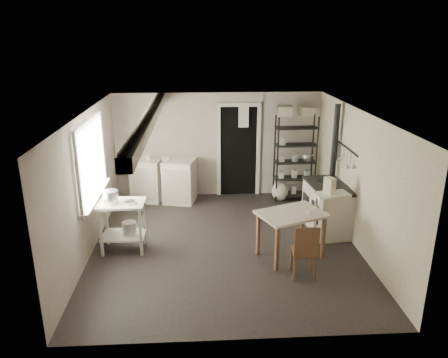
{
  "coord_description": "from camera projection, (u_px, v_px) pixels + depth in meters",
  "views": [
    {
      "loc": [
        -0.42,
        -6.84,
        3.5
      ],
      "look_at": [
        0.0,
        0.3,
        1.1
      ],
      "focal_mm": 35.0,
      "sensor_mm": 36.0,
      "label": 1
    }
  ],
  "objects": [
    {
      "name": "prep_table",
      "position": [
        123.0,
        228.0,
        7.3
      ],
      "size": [
        0.77,
        0.56,
        0.86
      ],
      "primitive_type": null,
      "rotation": [
        0.0,
        0.0,
        -0.03
      ],
      "color": "silver",
      "rests_on": "ground"
    },
    {
      "name": "storage_box_b",
      "position": [
        306.0,
        109.0,
        9.11
      ],
      "size": [
        0.3,
        0.28,
        0.17
      ],
      "primitive_type": "cube",
      "rotation": [
        0.0,
        0.0,
        0.11
      ],
      "color": "beige",
      "rests_on": "shelf_rack"
    },
    {
      "name": "bucket",
      "position": [
        130.0,
        229.0,
        7.29
      ],
      "size": [
        0.27,
        0.27,
        0.25
      ],
      "primitive_type": "cylinder",
      "rotation": [
        0.0,
        0.0,
        0.17
      ],
      "color": "silver",
      "rests_on": "prep_table"
    },
    {
      "name": "wall_back",
      "position": [
        218.0,
        145.0,
        9.61
      ],
      "size": [
        4.5,
        0.02,
        2.3
      ],
      "primitive_type": "cube",
      "color": "#AFA395",
      "rests_on": "ground"
    },
    {
      "name": "chair",
      "position": [
        304.0,
        246.0,
        6.49
      ],
      "size": [
        0.38,
        0.39,
        0.87
      ],
      "primitive_type": null,
      "rotation": [
        0.0,
        0.0,
        -0.06
      ],
      "color": "brown",
      "rests_on": "ground"
    },
    {
      "name": "stove",
      "position": [
        327.0,
        208.0,
        8.04
      ],
      "size": [
        0.72,
        1.18,
        0.89
      ],
      "primitive_type": null,
      "rotation": [
        0.0,
        0.0,
        0.09
      ],
      "color": "beige",
      "rests_on": "ground"
    },
    {
      "name": "wall_right",
      "position": [
        358.0,
        179.0,
        7.37
      ],
      "size": [
        0.02,
        5.0,
        2.3
      ],
      "primitive_type": "cube",
      "color": "#AFA395",
      "rests_on": "ground"
    },
    {
      "name": "doorway",
      "position": [
        238.0,
        152.0,
        9.65
      ],
      "size": [
        0.96,
        0.1,
        2.08
      ],
      "primitive_type": null,
      "color": "silver",
      "rests_on": "ground"
    },
    {
      "name": "oats_box",
      "position": [
        329.0,
        188.0,
        7.36
      ],
      "size": [
        0.18,
        0.22,
        0.29
      ],
      "primitive_type": "cube",
      "rotation": [
        0.0,
        0.0,
        0.44
      ],
      "color": "beige",
      "rests_on": "side_ledge"
    },
    {
      "name": "floor",
      "position": [
        225.0,
        244.0,
        7.61
      ],
      "size": [
        5.0,
        5.0,
        0.0
      ],
      "primitive_type": "plane",
      "color": "black",
      "rests_on": "ground"
    },
    {
      "name": "counter_cup",
      "position": [
        149.0,
        159.0,
        9.23
      ],
      "size": [
        0.15,
        0.15,
        0.1
      ],
      "primitive_type": "imported",
      "rotation": [
        0.0,
        0.0,
        -0.25
      ],
      "color": "silver",
      "rests_on": "base_cabinets"
    },
    {
      "name": "utensil_rail",
      "position": [
        345.0,
        148.0,
        7.81
      ],
      "size": [
        0.06,
        1.2,
        0.44
      ],
      "primitive_type": null,
      "color": "silver",
      "rests_on": "wall_right"
    },
    {
      "name": "flour_sack",
      "position": [
        280.0,
        190.0,
        9.52
      ],
      "size": [
        0.45,
        0.42,
        0.43
      ],
      "primitive_type": "ellipsoid",
      "rotation": [
        0.0,
        0.0,
        0.39
      ],
      "color": "beige",
      "rests_on": "ground"
    },
    {
      "name": "shelf_rack",
      "position": [
        295.0,
        158.0,
        9.38
      ],
      "size": [
        0.89,
        0.38,
        1.86
      ],
      "primitive_type": null,
      "rotation": [
        0.0,
        0.0,
        0.04
      ],
      "color": "black",
      "rests_on": "ground"
    },
    {
      "name": "ceiling",
      "position": [
        225.0,
        113.0,
        6.88
      ],
      "size": [
        5.0,
        5.0,
        0.0
      ],
      "primitive_type": "plane",
      "rotation": [
        3.14,
        0.0,
        0.0
      ],
      "color": "white",
      "rests_on": "wall_back"
    },
    {
      "name": "side_ledge",
      "position": [
        330.0,
        219.0,
        7.56
      ],
      "size": [
        0.64,
        0.42,
        0.91
      ],
      "primitive_type": null,
      "rotation": [
        0.0,
        0.0,
        0.18
      ],
      "color": "silver",
      "rests_on": "ground"
    },
    {
      "name": "shelf_jar",
      "position": [
        283.0,
        139.0,
        9.2
      ],
      "size": [
        0.1,
        0.11,
        0.2
      ],
      "primitive_type": "imported",
      "rotation": [
        0.0,
        0.0,
        -0.16
      ],
      "color": "silver",
      "rests_on": "shelf_rack"
    },
    {
      "name": "ceiling_beam",
      "position": [
        149.0,
        120.0,
        6.84
      ],
      "size": [
        0.18,
        5.0,
        0.18
      ],
      "primitive_type": null,
      "color": "silver",
      "rests_on": "ceiling"
    },
    {
      "name": "wall_left",
      "position": [
        88.0,
        185.0,
        7.12
      ],
      "size": [
        0.02,
        5.0,
        2.3
      ],
      "primitive_type": "cube",
      "color": "#AFA395",
      "rests_on": "ground"
    },
    {
      "name": "wallpaper_panel",
      "position": [
        357.0,
        179.0,
        7.37
      ],
      "size": [
        0.01,
        5.0,
        2.3
      ],
      "primitive_type": null,
      "color": "beige",
      "rests_on": "wall_right"
    },
    {
      "name": "stockpot",
      "position": [
        111.0,
        198.0,
        7.11
      ],
      "size": [
        0.32,
        0.32,
        0.26
      ],
      "primitive_type": "cylinder",
      "rotation": [
        0.0,
        0.0,
        -0.37
      ],
      "color": "silver",
      "rests_on": "prep_table"
    },
    {
      "name": "base_cabinets",
      "position": [
        164.0,
        180.0,
        9.46
      ],
      "size": [
        1.52,
        0.91,
        0.93
      ],
      "primitive_type": null,
      "rotation": [
        0.0,
        0.0,
        -0.22
      ],
      "color": "beige",
      "rests_on": "ground"
    },
    {
      "name": "saucepan",
      "position": [
        130.0,
        204.0,
        7.11
      ],
      "size": [
        0.23,
        0.23,
        0.11
      ],
      "primitive_type": "cylinder",
      "rotation": [
        0.0,
        0.0,
        -0.27
      ],
      "color": "silver",
      "rests_on": "prep_table"
    },
    {
      "name": "window",
      "position": [
        90.0,
        161.0,
        7.2
      ],
      "size": [
        0.12,
        1.76,
        1.28
      ],
      "primitive_type": null,
      "color": "silver",
      "rests_on": "wall_left"
    },
    {
      "name": "mixing_bowl",
      "position": [
        165.0,
        159.0,
        9.27
      ],
      "size": [
        0.29,
        0.29,
        0.07
      ],
      "primitive_type": "imported",
      "rotation": [
        0.0,
        0.0,
        0.03
      ],
      "color": "silver",
      "rests_on": "base_cabinets"
    },
    {
      "name": "wall_front",
      "position": [
        239.0,
        254.0,
        4.88
      ],
      "size": [
        4.5,
        0.02,
        2.3
      ],
      "primitive_type": "cube",
      "color": "#AFA395",
      "rests_on": "ground"
    },
    {
      "name": "work_table",
      "position": [
        290.0,
        235.0,
        7.08
      ],
      "size": [
        1.22,
        1.05,
        0.78
      ],
      "primitive_type": null,
      "rotation": [
        0.0,
        0.0,
        0.39
      ],
      "color": "beige",
      "rests_on": "ground"
    },
    {
      "name": "floor_crock",
      "position": [
        299.0,
        235.0,
        7.77
      ],
      "size": [
        0.14,
        0.14,
        0.14
      ],
      "primitive_type": "cylinder",
      "rotation": [
        0.0,
        0.0,
        -0.25
      ],
      "color": "silver",
      "rests_on": "ground"
    },
    {
      "name": "storage_box_a",
      "position": [
        285.0,
        109.0,
        9.02
      ],
      "size": [
        0.33,
        0.3,
        0.2
      ],
      "primitive_type": "cube",
      "rotation": [
        0.0,
        0.0,
        -0.14
      ],
      "color": "beige",
      "rests_on": "shelf_rack"
    },
    {
      "name": "table_cup",
      "position": [
        309.0,
        213.0,
        6.88
      ],
      "size": [
        0.11,
        0.11,
        0.08
      ],
      "primitive_type": "imported",
      "rotation": [
        0.0,
        0.0,
        -0.22
      ],
      "color": "silver",
      "rests_on": "work_table"
    },
    {
      "name": "stovepipe",
      "position": [
        335.0,
        141.0,
        8.15
      ],
      "size": [
        0.14,
        0.14,
        1.39
      ],
      "primitive_type": null,
      "rotation": [
        0.0,
        0.0,
        -0.38
      ],
      "color": "black",
      "rests_on": "stove"
    }
  ]
}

